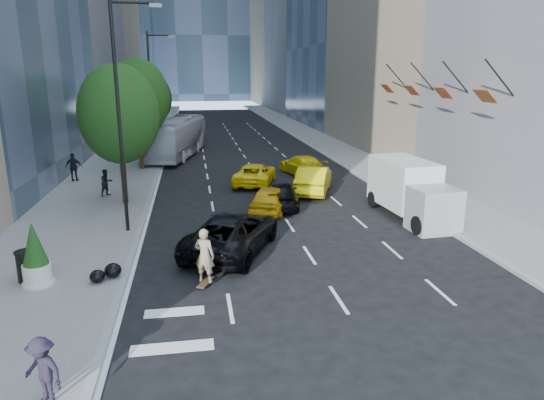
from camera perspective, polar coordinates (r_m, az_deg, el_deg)
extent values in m
plane|color=black|center=(19.39, 1.52, -6.67)|extent=(160.00, 160.00, 0.00)
cube|color=slate|center=(48.55, -15.93, 5.88)|extent=(6.00, 120.00, 0.15)
cube|color=slate|center=(50.07, 6.34, 6.61)|extent=(4.00, 120.00, 0.15)
cylinder|color=black|center=(22.02, -17.54, 9.05)|extent=(0.16, 0.16, 10.00)
cylinder|color=black|center=(22.01, -16.06, 21.45)|extent=(1.80, 0.12, 0.12)
cube|color=#99998C|center=(21.92, -13.53, 21.36)|extent=(0.50, 0.22, 0.15)
cylinder|color=black|center=(39.89, -14.05, 11.54)|extent=(0.16, 0.16, 10.00)
cylinder|color=black|center=(39.88, -13.13, 18.36)|extent=(1.80, 0.12, 0.12)
cube|color=#99998C|center=(39.83, -11.76, 18.29)|extent=(0.50, 0.22, 0.15)
cylinder|color=black|center=(27.51, -17.05, 2.87)|extent=(0.30, 0.30, 3.15)
ellipsoid|color=#0F3710|center=(27.07, -17.58, 9.62)|extent=(4.20, 4.20, 5.25)
cylinder|color=black|center=(37.29, -15.15, 6.15)|extent=(0.30, 0.30, 3.38)
ellipsoid|color=#0F3710|center=(36.96, -15.52, 11.50)|extent=(4.50, 4.50, 5.62)
cylinder|color=black|center=(50.16, -13.75, 8.07)|extent=(0.30, 0.30, 2.93)
ellipsoid|color=#0F3710|center=(49.93, -13.97, 11.51)|extent=(3.90, 3.90, 4.88)
cylinder|color=black|center=(57.96, -12.47, 10.12)|extent=(0.14, 0.14, 5.20)
imported|color=black|center=(57.86, -12.56, 11.69)|extent=(2.48, 0.53, 1.00)
cylinder|color=black|center=(26.17, 25.19, 12.89)|extent=(1.75, 0.08, 1.75)
cube|color=brown|center=(25.84, 23.77, 11.13)|extent=(0.64, 1.30, 0.64)
cylinder|color=black|center=(29.58, 20.78, 13.38)|extent=(1.75, 0.08, 1.75)
cube|color=brown|center=(29.28, 19.50, 11.81)|extent=(0.64, 1.30, 0.64)
cylinder|color=black|center=(33.12, 17.28, 13.71)|extent=(1.75, 0.08, 1.75)
cube|color=brown|center=(32.85, 16.13, 12.30)|extent=(0.64, 1.30, 0.64)
cylinder|color=black|center=(36.75, 14.46, 13.94)|extent=(1.75, 0.08, 1.75)
cube|color=brown|center=(36.51, 13.41, 12.66)|extent=(0.64, 1.30, 0.64)
imported|color=#877854|center=(16.69, -7.94, -6.92)|extent=(0.82, 0.70, 1.91)
imported|color=black|center=(19.72, -4.70, -3.86)|extent=(4.83, 6.36, 1.61)
imported|color=black|center=(26.36, 1.06, 0.63)|extent=(2.38, 4.68, 1.30)
imported|color=#DDA20B|center=(25.36, -0.12, 0.17)|extent=(3.06, 4.42, 1.40)
imported|color=yellow|center=(29.51, 4.92, 2.45)|extent=(3.42, 5.29, 1.65)
imported|color=yellow|center=(31.63, -2.02, 3.08)|extent=(3.61, 5.42, 1.38)
imported|color=yellow|center=(34.68, 3.53, 4.12)|extent=(2.86, 5.12, 1.40)
imported|color=#B7B9BE|center=(42.95, -11.20, 7.25)|extent=(5.43, 12.41, 3.37)
cube|color=silver|center=(25.70, 15.18, 1.99)|extent=(2.37, 4.19, 2.38)
cube|color=gray|center=(23.33, 18.50, -1.10)|extent=(2.14, 1.89, 2.03)
cylinder|color=black|center=(22.73, 16.85, -2.89)|extent=(0.36, 0.90, 0.88)
cylinder|color=black|center=(23.69, 20.74, -2.51)|extent=(0.36, 0.90, 0.88)
cylinder|color=black|center=(26.79, 11.85, 0.08)|extent=(0.36, 0.90, 0.88)
cylinder|color=black|center=(27.61, 15.35, 0.29)|extent=(0.36, 0.90, 0.88)
imported|color=black|center=(29.60, -18.90, 1.95)|extent=(0.96, 0.95, 1.57)
imported|color=black|center=(34.41, -22.29, 3.61)|extent=(1.10, 0.47, 1.87)
imported|color=black|center=(11.98, -25.38, -17.71)|extent=(1.16, 1.04, 1.55)
cylinder|color=black|center=(18.69, -26.82, -6.99)|extent=(0.69, 0.69, 1.03)
cylinder|color=beige|center=(18.27, -25.86, -7.86)|extent=(0.91, 0.91, 0.73)
cone|color=#0F3710|center=(17.90, -26.25, -4.61)|extent=(0.82, 0.82, 1.46)
ellipsoid|color=black|center=(17.96, -18.22, -7.87)|extent=(0.59, 0.65, 0.50)
ellipsoid|color=black|center=(17.72, -19.86, -8.44)|extent=(0.52, 0.57, 0.44)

